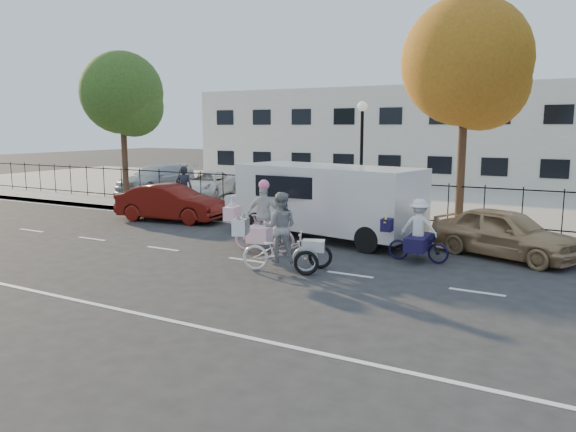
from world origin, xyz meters
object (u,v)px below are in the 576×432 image
Objects in this scene: lamppost at (362,140)px; unicorn_bike at (263,226)px; white_van at (324,199)px; lot_car_c at (276,185)px; red_sedan at (171,203)px; gold_sedan at (505,233)px; pedestrian at (184,188)px; bull_bike at (418,237)px; lot_car_a at (156,179)px; zebra_trike at (280,241)px; lot_car_b at (206,184)px.

unicorn_bike is (-0.67, -5.72, -2.33)m from lamppost.
white_van reaches higher than lot_car_c.
red_sedan is 12.09m from gold_sedan.
pedestrian reaches higher than red_sedan.
gold_sedan is (5.48, -3.00, -2.42)m from lamppost.
bull_bike is 0.45× the size of gold_sedan.
unicorn_bike is 10.13m from lot_car_c.
red_sedan is at bearing -45.04° from lot_car_a.
zebra_trike is 0.46× the size of lot_car_a.
lamppost is 0.98× the size of lot_car_c.
lot_car_b is at bearing 162.87° from lamppost.
bull_bike is at bearing 136.20° from pedestrian.
lot_car_b is (-10.15, 10.18, -0.00)m from zebra_trike.
lot_car_a is at bearing 61.20° from bull_bike.
red_sedan is 0.96× the size of lot_car_b.
lamppost is at bearing 99.03° from white_van.
zebra_trike is 1.26× the size of bull_bike.
bull_bike is 11.23m from pedestrian.
lamppost is 1.88× the size of zebra_trike.
white_van reaches higher than lot_car_b.
lot_car_c is at bearing -12.06° from lot_car_b.
red_sedan is at bearing -111.41° from lot_car_c.
bull_bike reaches higher than red_sedan.
pedestrian is at bearing 102.82° from gold_sedan.
lamppost reaches higher than red_sedan.
pedestrian reaches higher than bull_bike.
lot_car_c is at bearing -0.29° from lot_car_a.
lot_car_c is (1.71, 4.51, -0.21)m from pedestrian.
gold_sedan is 0.92× the size of lot_car_c.
lamppost is at bearing -15.23° from zebra_trike.
bull_bike is at bearing 150.23° from gold_sedan.
pedestrian is (-8.03, 5.98, 0.31)m from zebra_trike.
gold_sedan is (6.15, 2.72, -0.09)m from unicorn_bike.
bull_bike is at bearing -87.62° from unicorn_bike.
lamppost reaches higher than gold_sedan.
lot_car_b is at bearing 157.57° from white_van.
lot_car_b is (-9.33, 2.88, -2.35)m from lamppost.
gold_sedan is 12.60m from lot_car_c.
red_sedan is (-10.13, 1.80, 0.02)m from bull_bike.
red_sedan is at bearing 76.50° from bull_bike.
gold_sedan is at bearing -98.82° from red_sedan.
red_sedan is at bearing 52.00° from unicorn_bike.
lamppost reaches higher than white_van.
gold_sedan is 0.91× the size of lot_car_b.
bull_bike is at bearing -51.86° from lot_car_c.
unicorn_bike is at bearing -93.03° from white_van.
gold_sedan is 0.82× the size of lot_car_a.
bull_bike is 10.29m from red_sedan.
lot_car_a reaches higher than lot_car_b.
unicorn_bike is at bearing 101.08° from bull_bike.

